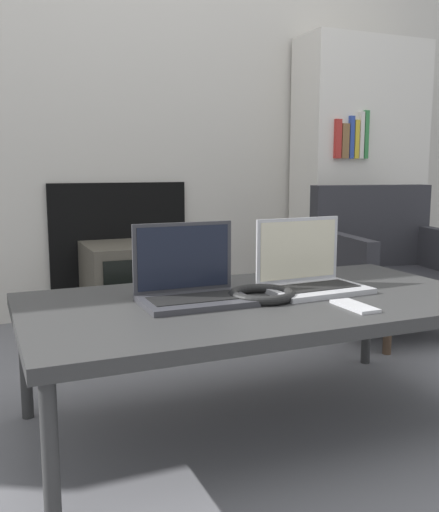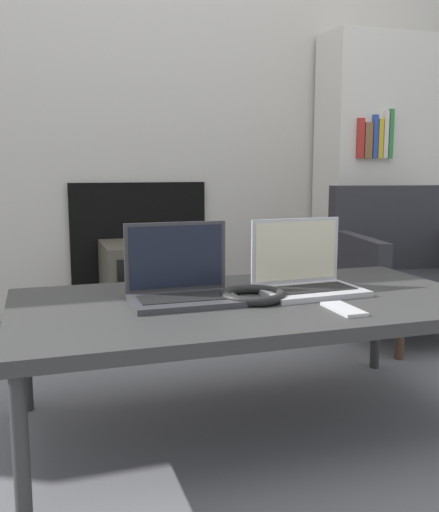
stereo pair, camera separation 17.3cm
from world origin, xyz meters
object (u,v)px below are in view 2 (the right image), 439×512
laptop_left (181,283)px  phone (344,309)px  headphones (254,295)px  armchair (406,259)px  tv (148,282)px  laptop_right (305,275)px

laptop_left → phone: 0.46m
headphones → armchair: 1.30m
laptop_left → tv: size_ratio=0.70×
tv → laptop_right: bearing=-77.6°
headphones → tv: headphones is taller
armchair → tv: bearing=165.2°
laptop_left → armchair: 1.44m
tv → laptop_left: bearing=-96.1°
tv → armchair: bearing=-24.3°
phone → tv: bearing=100.0°
laptop_right → laptop_left: bearing=176.8°
laptop_right → phone: laptop_right is taller
laptop_left → headphones: (0.20, -0.06, -0.04)m
phone → laptop_right: bearing=88.1°
phone → armchair: armchair is taller
headphones → tv: (-0.07, 1.26, -0.20)m
phone → armchair: (0.88, 0.94, -0.05)m
headphones → tv: size_ratio=0.44×
laptop_right → phone: 0.26m
laptop_left → headphones: laptop_left is taller
headphones → tv: bearing=93.4°
phone → armchair: bearing=47.0°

